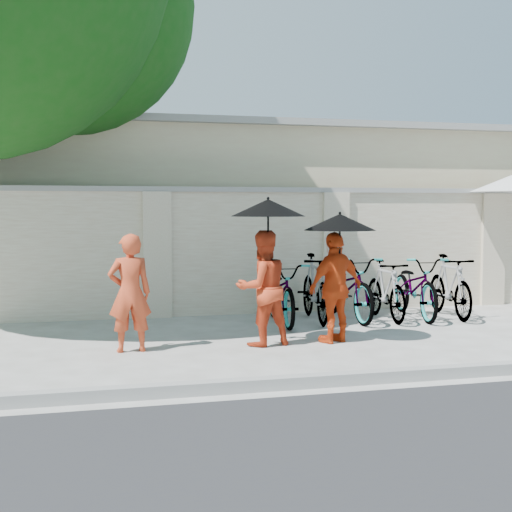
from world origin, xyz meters
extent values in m
plane|color=#B7B6B3|center=(0.00, 0.00, 0.00)|extent=(80.00, 80.00, 0.00)
cube|color=gray|center=(0.00, -1.70, 0.06)|extent=(40.00, 0.16, 0.12)
cube|color=beige|center=(1.00, 3.20, 1.00)|extent=(20.00, 0.30, 2.00)
cube|color=beige|center=(2.00, 7.00, 1.60)|extent=(14.00, 6.00, 3.20)
sphere|color=#1A4514|center=(-2.30, 3.60, 4.90)|extent=(4.00, 4.00, 4.00)
imported|color=#C13F20|center=(-1.64, 0.47, 0.72)|extent=(0.54, 0.38, 1.44)
imported|color=red|center=(0.03, 0.45, 0.73)|extent=(0.81, 0.69, 1.47)
cylinder|color=black|center=(0.08, 0.37, 1.29)|extent=(0.02, 0.02, 0.92)
cone|color=black|center=(0.08, 0.37, 1.75)|extent=(0.94, 0.94, 0.22)
imported|color=red|center=(0.99, 0.40, 0.72)|extent=(0.91, 0.64, 1.44)
cylinder|color=black|center=(1.01, 0.32, 1.19)|extent=(0.02, 0.02, 0.75)
cone|color=black|center=(1.01, 0.32, 1.57)|extent=(0.92, 0.92, 0.21)
imported|color=#878BA1|center=(0.74, 1.99, 0.47)|extent=(0.77, 1.83, 0.94)
imported|color=#878BA1|center=(1.30, 2.06, 0.52)|extent=(0.70, 1.77, 1.04)
imported|color=#878BA1|center=(1.85, 2.10, 0.50)|extent=(0.71, 1.92, 1.00)
imported|color=#878BA1|center=(2.41, 1.92, 0.47)|extent=(0.53, 1.60, 0.95)
imported|color=#878BA1|center=(2.96, 2.01, 0.49)|extent=(0.87, 1.94, 0.99)
imported|color=#878BA1|center=(3.52, 1.92, 0.50)|extent=(0.66, 1.70, 1.00)
camera|label=1|loc=(-2.31, -8.21, 1.77)|focal=50.00mm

